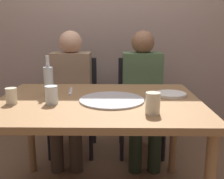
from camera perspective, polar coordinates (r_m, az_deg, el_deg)
back_wall at (r=3.03m, az=-1.36°, el=15.06°), size 6.00×0.10×2.60m
dining_table at (r=1.74m, az=-2.92°, el=-4.86°), size 1.31×0.96×0.75m
pizza_tray at (r=1.70m, az=-0.05°, el=-2.22°), size 0.41×0.41×0.01m
wine_bottle at (r=1.85m, az=-13.32°, el=1.88°), size 0.06×0.06×0.27m
tumbler_near at (r=1.74m, az=-20.56°, el=-1.28°), size 0.07×0.07×0.10m
tumbler_far at (r=1.66m, az=-12.72°, el=-1.14°), size 0.08×0.08×0.11m
wine_glass at (r=1.45m, az=8.65°, el=-2.91°), size 0.08×0.08×0.12m
plate_stack at (r=1.87m, az=12.39°, el=-0.97°), size 0.21×0.21×0.02m
table_knife at (r=1.97m, az=-8.74°, el=-0.29°), size 0.04×0.22×0.01m
chair_left at (r=2.66m, az=-8.17°, el=-1.94°), size 0.44×0.44×0.90m
chair_right at (r=2.64m, az=6.14°, el=-2.00°), size 0.44×0.44×0.90m
guest_in_sweater at (r=2.49m, az=-8.79°, el=-0.01°), size 0.36×0.56×1.17m
guest_in_beanie at (r=2.46m, az=6.53°, el=-0.06°), size 0.36×0.56×1.17m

